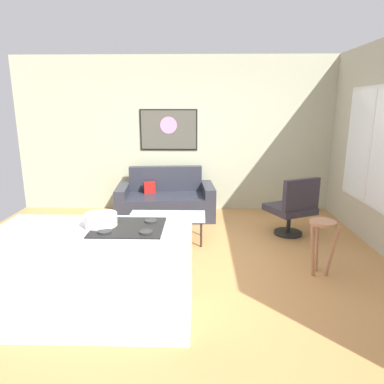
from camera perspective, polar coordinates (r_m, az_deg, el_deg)
name	(u,v)px	position (r m, az deg, el deg)	size (l,w,h in m)	color
ground	(184,265)	(4.44, -1.31, -11.92)	(6.40, 6.40, 0.04)	#BA8249
back_wall	(190,135)	(6.43, -0.37, 9.38)	(6.40, 0.05, 2.80)	#B0B294
couch	(166,201)	(6.12, -4.36, -1.54)	(1.74, 0.99, 0.86)	#292C36
coffee_table	(167,217)	(5.01, -4.15, -4.22)	(1.10, 0.53, 0.39)	silver
armchair	(293,207)	(5.37, 16.39, -2.41)	(0.79, 0.78, 0.91)	black
bar_stool	(322,234)	(4.24, 20.69, -6.55)	(0.35, 0.34, 0.66)	#AA7152
kitchen_counter	(97,276)	(3.26, -15.35, -13.18)	(1.67, 0.69, 0.93)	white
mixing_bowl	(101,220)	(3.07, -14.82, -4.56)	(0.28, 0.28, 0.12)	silver
wall_painting	(169,130)	(6.41, -3.88, 10.23)	(1.05, 0.03, 0.74)	black
window	(371,147)	(5.47, 27.51, 6.68)	(0.03, 1.58, 1.66)	silver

